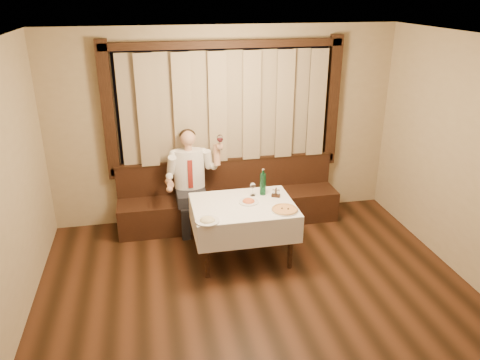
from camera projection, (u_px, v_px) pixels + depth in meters
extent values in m
cube|color=black|center=(279.00, 347.00, 4.57)|extent=(5.00, 6.00, 0.01)
cube|color=silver|center=(291.00, 53.00, 3.50)|extent=(5.00, 6.00, 0.01)
cube|color=tan|center=(225.00, 126.00, 6.75)|extent=(5.00, 0.01, 2.80)
cube|color=black|center=(225.00, 106.00, 6.62)|extent=(3.00, 0.02, 1.60)
cube|color=orange|center=(176.00, 129.00, 6.59)|extent=(0.50, 0.01, 0.40)
cube|color=black|center=(226.00, 163.00, 6.90)|extent=(3.30, 0.12, 0.10)
cube|color=black|center=(224.00, 44.00, 6.26)|extent=(3.30, 0.12, 0.10)
cube|color=black|center=(108.00, 112.00, 6.28)|extent=(0.16, 0.12, 1.90)
cube|color=black|center=(332.00, 101.00, 6.88)|extent=(0.16, 0.12, 1.90)
cube|color=#897358|center=(226.00, 108.00, 6.53)|extent=(2.90, 0.08, 1.55)
cube|color=black|center=(229.00, 209.00, 6.91)|extent=(3.20, 0.60, 0.45)
cube|color=black|center=(226.00, 175.00, 6.95)|extent=(3.20, 0.12, 0.45)
cube|color=black|center=(226.00, 159.00, 6.86)|extent=(3.20, 0.14, 0.04)
cylinder|color=black|center=(207.00, 252.00, 5.54)|extent=(0.06, 0.06, 0.71)
cylinder|color=black|center=(291.00, 243.00, 5.73)|extent=(0.06, 0.06, 0.71)
cylinder|color=black|center=(199.00, 223.00, 6.21)|extent=(0.06, 0.06, 0.71)
cylinder|color=black|center=(275.00, 216.00, 6.40)|extent=(0.06, 0.06, 0.71)
cube|color=black|center=(243.00, 206.00, 5.83)|extent=(1.20, 0.90, 0.04)
cube|color=white|center=(243.00, 204.00, 5.82)|extent=(1.26, 0.96, 0.01)
cube|color=white|center=(252.00, 235.00, 5.45)|extent=(1.26, 0.01, 0.35)
cube|color=white|center=(236.00, 201.00, 6.32)|extent=(1.26, 0.01, 0.35)
cube|color=white|center=(193.00, 222.00, 5.77)|extent=(0.01, 0.96, 0.35)
cube|color=white|center=(291.00, 212.00, 6.00)|extent=(0.01, 0.96, 0.35)
cylinder|color=white|center=(285.00, 210.00, 5.64)|extent=(0.33, 0.33, 0.01)
cylinder|color=#C6571D|center=(285.00, 210.00, 5.64)|extent=(0.30, 0.30, 0.01)
torus|color=#C0894A|center=(285.00, 209.00, 5.64)|extent=(0.32, 0.32, 0.02)
sphere|color=black|center=(282.00, 208.00, 5.65)|extent=(0.02, 0.02, 0.02)
sphere|color=black|center=(288.00, 209.00, 5.63)|extent=(0.02, 0.02, 0.02)
cylinder|color=white|center=(249.00, 202.00, 5.86)|extent=(0.25, 0.25, 0.02)
ellipsoid|color=#C03E1E|center=(249.00, 199.00, 5.84)|extent=(0.16, 0.16, 0.07)
cylinder|color=white|center=(207.00, 221.00, 5.38)|extent=(0.28, 0.28, 0.02)
ellipsoid|color=#CEBA85|center=(207.00, 217.00, 5.36)|extent=(0.17, 0.17, 0.08)
cylinder|color=#12552D|center=(263.00, 184.00, 6.04)|extent=(0.08, 0.08, 0.29)
cylinder|color=#12552D|center=(263.00, 172.00, 5.97)|extent=(0.03, 0.03, 0.07)
cylinder|color=silver|center=(263.00, 169.00, 5.96)|extent=(0.04, 0.04, 0.01)
cylinder|color=white|center=(253.00, 195.00, 6.05)|extent=(0.06, 0.06, 0.01)
cylinder|color=white|center=(253.00, 192.00, 6.03)|extent=(0.01, 0.01, 0.10)
ellipsoid|color=white|center=(253.00, 185.00, 6.00)|extent=(0.07, 0.07, 0.08)
cube|color=black|center=(276.00, 196.00, 6.01)|extent=(0.12, 0.10, 0.04)
cube|color=black|center=(276.00, 191.00, 5.99)|extent=(0.04, 0.05, 0.08)
cylinder|color=white|center=(273.00, 192.00, 6.00)|extent=(0.03, 0.03, 0.06)
cylinder|color=silver|center=(274.00, 190.00, 5.99)|extent=(0.03, 0.03, 0.01)
cylinder|color=white|center=(278.00, 193.00, 5.99)|extent=(0.03, 0.03, 0.06)
cylinder|color=silver|center=(278.00, 190.00, 5.98)|extent=(0.03, 0.03, 0.01)
cube|color=black|center=(191.00, 196.00, 6.57)|extent=(0.41, 0.46, 0.16)
cube|color=black|center=(186.00, 224.00, 6.46)|extent=(0.11, 0.12, 0.45)
cube|color=black|center=(202.00, 222.00, 6.51)|extent=(0.11, 0.12, 0.45)
ellipsoid|color=white|center=(189.00, 169.00, 6.58)|extent=(0.43, 0.27, 0.55)
cube|color=maroon|center=(190.00, 174.00, 6.46)|extent=(0.07, 0.01, 0.41)
cylinder|color=tan|center=(188.00, 147.00, 6.45)|extent=(0.10, 0.10, 0.08)
sphere|color=tan|center=(188.00, 138.00, 6.40)|extent=(0.22, 0.22, 0.22)
ellipsoid|color=black|center=(187.00, 135.00, 6.42)|extent=(0.22, 0.22, 0.17)
sphere|color=white|center=(174.00, 155.00, 6.45)|extent=(0.13, 0.13, 0.13)
sphere|color=white|center=(203.00, 153.00, 6.53)|extent=(0.13, 0.13, 0.13)
sphere|color=tan|center=(169.00, 190.00, 6.18)|extent=(0.09, 0.09, 0.09)
sphere|color=tan|center=(220.00, 146.00, 6.36)|extent=(0.10, 0.10, 0.10)
cylinder|color=white|center=(220.00, 144.00, 6.31)|extent=(0.01, 0.01, 0.11)
ellipsoid|color=white|center=(220.00, 138.00, 6.28)|extent=(0.09, 0.09, 0.11)
ellipsoid|color=#4C070F|center=(220.00, 139.00, 6.29)|extent=(0.07, 0.07, 0.06)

